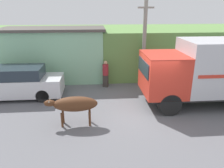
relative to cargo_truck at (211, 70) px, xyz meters
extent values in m
plane|color=slate|center=(-3.24, -0.60, -1.74)|extent=(60.00, 60.00, 0.00)
cube|color=#608C47|center=(-3.24, 6.55, -0.19)|extent=(32.00, 6.45, 3.08)
cube|color=#8CC69E|center=(-7.94, 4.49, -0.15)|extent=(6.03, 2.40, 3.18)
cube|color=#4C4742|center=(-7.94, 4.49, 1.52)|extent=(6.33, 2.70, 0.16)
cube|color=#2D2D2D|center=(-0.15, 0.03, -1.14)|extent=(5.64, 1.86, 0.18)
cube|color=red|center=(-2.29, 0.03, -0.12)|extent=(1.84, 2.33, 1.86)
cube|color=#232D38|center=(-3.23, 0.03, 0.21)|extent=(0.04, 1.98, 0.65)
cylinder|color=black|center=(-2.20, -0.88, -1.23)|extent=(1.01, 0.51, 1.01)
ellipsoid|color=#512D19|center=(-6.26, -1.49, -0.82)|extent=(1.77, 0.61, 0.61)
ellipsoid|color=#512D19|center=(-7.26, -1.49, -0.75)|extent=(0.45, 0.26, 0.26)
cone|color=#B7AD93|center=(-7.26, -1.59, -0.62)|extent=(0.06, 0.06, 0.11)
cone|color=#B7AD93|center=(-7.26, -1.38, -0.62)|extent=(0.06, 0.06, 0.11)
cylinder|color=#512D19|center=(-6.81, -1.65, -1.43)|extent=(0.09, 0.09, 0.61)
cylinder|color=#512D19|center=(-6.81, -1.32, -1.43)|extent=(0.09, 0.09, 0.61)
cylinder|color=#512D19|center=(-5.72, -1.65, -1.43)|extent=(0.09, 0.09, 0.61)
cylinder|color=#512D19|center=(-5.72, -1.32, -1.43)|extent=(0.09, 0.09, 0.61)
cube|color=silver|center=(-9.59, 1.65, -1.10)|extent=(4.79, 1.71, 0.91)
cube|color=#232D38|center=(-9.47, 1.65, -0.37)|extent=(2.64, 1.57, 0.56)
cylinder|color=black|center=(-8.10, 0.93, -1.41)|extent=(0.66, 0.27, 0.66)
cube|color=#38332D|center=(-4.82, 2.82, -1.37)|extent=(0.35, 0.30, 0.74)
cylinder|color=maroon|center=(-4.82, 2.82, -0.68)|extent=(0.47, 0.47, 0.64)
sphere|color=tan|center=(-4.82, 2.82, -0.25)|extent=(0.21, 0.21, 0.21)
cylinder|color=gray|center=(-2.56, 2.97, 0.82)|extent=(0.22, 0.22, 5.12)
cube|color=gray|center=(-2.56, 2.97, 2.77)|extent=(0.90, 0.18, 0.10)
camera|label=1|loc=(-5.47, -9.47, 2.86)|focal=35.00mm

